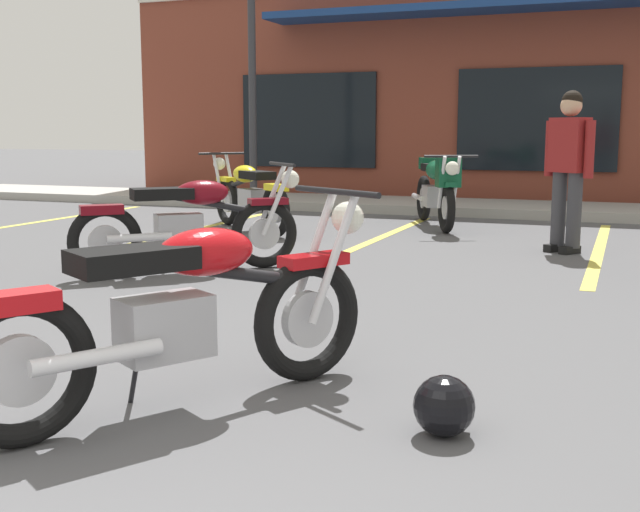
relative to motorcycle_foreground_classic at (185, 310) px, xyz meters
The scene contains 11 objects.
ground_plane 1.66m from the motorcycle_foreground_classic, 77.67° to the left, with size 80.00×80.00×0.00m, color #515154.
sidewalk_kerb 9.54m from the motorcycle_foreground_classic, 87.95° to the left, with size 22.00×1.80×0.14m, color #A8A59E.
brick_storefront_building 13.41m from the motorcycle_foreground_classic, 88.53° to the left, with size 15.33×5.94×4.04m.
painted_stall_lines 5.95m from the motorcycle_foreground_classic, 86.71° to the left, with size 12.51×4.80×0.01m.
motorcycle_foreground_classic is the anchor object (origin of this frame).
motorcycle_black_cruiser 3.60m from the motorcycle_foreground_classic, 119.93° to the left, with size 1.68×1.62×0.98m.
motorcycle_blue_standard 6.65m from the motorcycle_foreground_classic, 113.64° to the left, with size 1.76×1.53×0.98m.
motorcycle_green_cafe_racer 7.29m from the motorcycle_foreground_classic, 94.07° to the left, with size 1.17×1.96×0.98m.
person_by_back_row 5.77m from the motorcycle_foreground_classic, 77.49° to the left, with size 0.55×0.43×1.68m.
helmet_on_pavement 1.23m from the motorcycle_foreground_classic, ahead, with size 0.26×0.26×0.26m.
parking_lot_lamp_post 9.52m from the motorcycle_foreground_classic, 114.20° to the left, with size 0.24×0.76×4.92m.
Camera 1 is at (1.51, -0.83, 1.27)m, focal length 44.91 mm.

